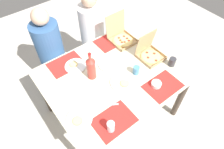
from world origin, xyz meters
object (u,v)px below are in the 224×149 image
object	(u,v)px
pizza_box_center	(150,54)
cup_red	(111,127)
plate_far_right	(79,119)
condiment_bowl	(156,84)
diner_right_seat	(93,37)
plate_middle	(122,83)
plate_near_left	(75,66)
diner_left_seat	(53,56)
plate_far_left	(108,64)
soda_bottle	(91,68)
cup_clear_left	(136,70)
cup_spare	(172,62)
pizza_box_corner_left	(121,37)

from	to	relation	value
pizza_box_center	cup_red	xyz separation A→B (m)	(-0.86, -0.42, 0.01)
plate_far_right	cup_red	world-z (taller)	cup_red
condiment_bowl	diner_right_seat	distance (m)	1.23
plate_middle	plate_near_left	xyz separation A→B (m)	(-0.26, 0.48, -0.00)
plate_far_right	plate_near_left	xyz separation A→B (m)	(0.29, 0.55, 0.00)
cup_red	diner_left_seat	bearing A→B (deg)	87.00
condiment_bowl	diner_left_seat	bearing A→B (deg)	114.94
diner_left_seat	plate_far_left	bearing A→B (deg)	-63.08
plate_middle	condiment_bowl	world-z (taller)	condiment_bowl
diner_right_seat	soda_bottle	bearing A→B (deg)	-123.46
cup_red	cup_clear_left	bearing A→B (deg)	29.78
plate_far_left	pizza_box_center	bearing A→B (deg)	-22.31
cup_spare	pizza_box_corner_left	bearing A→B (deg)	104.71
plate_near_left	cup_spare	bearing A→B (deg)	-36.24
plate_far_left	plate_near_left	size ratio (longest dim) A/B	0.93
pizza_box_corner_left	cup_clear_left	size ratio (longest dim) A/B	3.28
pizza_box_center	plate_near_left	xyz separation A→B (m)	(-0.73, 0.37, -0.04)
plate_far_left	plate_near_left	world-z (taller)	plate_near_left
condiment_bowl	plate_middle	bearing A→B (deg)	137.48
pizza_box_corner_left	cup_spare	size ratio (longest dim) A/B	3.22
plate_middle	cup_clear_left	size ratio (longest dim) A/B	2.57
plate_near_left	diner_left_seat	distance (m)	0.55
diner_right_seat	diner_left_seat	bearing A→B (deg)	180.00
pizza_box_center	pizza_box_corner_left	xyz separation A→B (m)	(-0.07, 0.40, 0.00)
soda_bottle	cup_clear_left	world-z (taller)	soda_bottle
plate_near_left	plate_far_left	bearing A→B (deg)	-33.05
plate_middle	diner_right_seat	size ratio (longest dim) A/B	0.20
pizza_box_center	soda_bottle	size ratio (longest dim) A/B	0.89
pizza_box_center	plate_far_left	xyz separation A→B (m)	(-0.44, 0.18, -0.04)
pizza_box_center	soda_bottle	xyz separation A→B (m)	(-0.66, 0.15, 0.09)
plate_far_left	cup_red	world-z (taller)	cup_red
plate_middle	cup_spare	distance (m)	0.58
pizza_box_corner_left	diner_left_seat	xyz separation A→B (m)	(-0.72, 0.47, -0.25)
plate_near_left	soda_bottle	distance (m)	0.26
soda_bottle	diner_right_seat	world-z (taller)	diner_right_seat
plate_middle	diner_left_seat	xyz separation A→B (m)	(-0.32, 0.98, -0.21)
pizza_box_corner_left	cup_spare	xyz separation A→B (m)	(0.17, -0.64, -0.00)
pizza_box_center	condiment_bowl	size ratio (longest dim) A/B	2.91
cup_clear_left	diner_left_seat	size ratio (longest dim) A/B	0.08
cup_clear_left	soda_bottle	bearing A→B (deg)	147.95
cup_spare	pizza_box_center	bearing A→B (deg)	112.25
cup_spare	diner_left_seat	size ratio (longest dim) A/B	0.08
plate_middle	condiment_bowl	distance (m)	0.33
plate_middle	diner_left_seat	size ratio (longest dim) A/B	0.19
cup_red	soda_bottle	bearing A→B (deg)	71.00
cup_spare	diner_left_seat	world-z (taller)	diner_left_seat
pizza_box_corner_left	cup_red	size ratio (longest dim) A/B	2.91
pizza_box_center	pizza_box_corner_left	size ratio (longest dim) A/B	0.95
plate_far_left	cup_clear_left	world-z (taller)	cup_clear_left
cup_clear_left	cup_spare	distance (m)	0.40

